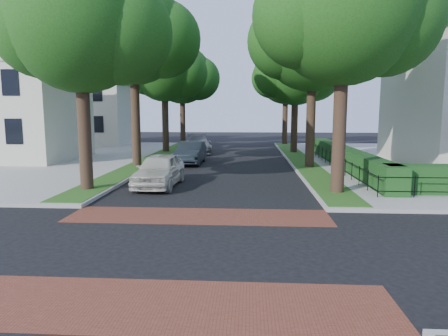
# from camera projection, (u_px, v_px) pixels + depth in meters

# --- Properties ---
(ground) EXTENTS (120.00, 120.00, 0.00)m
(ground) POSITION_uv_depth(u_px,v_px,m) (184.00, 247.00, 10.59)
(ground) COLOR black
(ground) RESTS_ON ground
(crosswalk_far) EXTENTS (9.00, 2.20, 0.01)m
(crosswalk_far) POSITION_uv_depth(u_px,v_px,m) (199.00, 216.00, 13.75)
(crosswalk_far) COLOR brown
(crosswalk_far) RESTS_ON ground
(crosswalk_near) EXTENTS (9.00, 2.20, 0.01)m
(crosswalk_near) POSITION_uv_depth(u_px,v_px,m) (156.00, 305.00, 7.43)
(crosswalk_near) COLOR brown
(crosswalk_near) RESTS_ON ground
(grass_strip_ne) EXTENTS (1.60, 29.80, 0.02)m
(grass_strip_ne) POSITION_uv_depth(u_px,v_px,m) (300.00, 159.00, 29.11)
(grass_strip_ne) COLOR #2A4E16
(grass_strip_ne) RESTS_ON sidewalk_ne
(grass_strip_nw) EXTENTS (1.60, 29.80, 0.02)m
(grass_strip_nw) POSITION_uv_depth(u_px,v_px,m) (154.00, 158.00, 29.78)
(grass_strip_nw) COLOR #2A4E16
(grass_strip_nw) RESTS_ON sidewalk_nw
(tree_right_near) EXTENTS (7.75, 6.67, 10.66)m
(tree_right_near) POSITION_uv_depth(u_px,v_px,m) (345.00, 12.00, 16.32)
(tree_right_near) COLOR black
(tree_right_near) RESTS_ON sidewalk_ne
(tree_right_mid) EXTENTS (8.25, 7.09, 11.22)m
(tree_right_mid) POSITION_uv_depth(u_px,v_px,m) (314.00, 38.00, 24.19)
(tree_right_mid) COLOR black
(tree_right_mid) RESTS_ON sidewalk_ne
(tree_right_far) EXTENTS (7.25, 6.23, 9.74)m
(tree_right_far) POSITION_uv_depth(u_px,v_px,m) (296.00, 71.00, 33.21)
(tree_right_far) COLOR black
(tree_right_far) RESTS_ON sidewalk_ne
(tree_right_back) EXTENTS (7.50, 6.45, 10.20)m
(tree_right_back) POSITION_uv_depth(u_px,v_px,m) (287.00, 76.00, 42.06)
(tree_right_back) COLOR black
(tree_right_back) RESTS_ON sidewalk_ne
(tree_left_near) EXTENTS (7.50, 6.45, 10.20)m
(tree_left_near) POSITION_uv_depth(u_px,v_px,m) (84.00, 25.00, 17.06)
(tree_left_near) COLOR black
(tree_left_near) RESTS_ON sidewalk_nw
(tree_left_mid) EXTENTS (8.00, 6.88, 11.48)m
(tree_left_mid) POSITION_uv_depth(u_px,v_px,m) (136.00, 34.00, 24.82)
(tree_left_mid) COLOR black
(tree_left_mid) RESTS_ON sidewalk_nw
(tree_left_far) EXTENTS (7.00, 6.02, 9.86)m
(tree_left_far) POSITION_uv_depth(u_px,v_px,m) (166.00, 70.00, 33.86)
(tree_left_far) COLOR black
(tree_left_far) RESTS_ON sidewalk_nw
(tree_left_back) EXTENTS (7.75, 6.66, 10.44)m
(tree_left_back) POSITION_uv_depth(u_px,v_px,m) (183.00, 76.00, 42.73)
(tree_left_back) COLOR black
(tree_left_back) RESTS_ON sidewalk_nw
(hedge_main_road) EXTENTS (1.00, 18.00, 1.20)m
(hedge_main_road) POSITION_uv_depth(u_px,v_px,m) (345.00, 157.00, 24.83)
(hedge_main_road) COLOR #183D15
(hedge_main_road) RESTS_ON sidewalk_ne
(fence_main_road) EXTENTS (0.06, 18.00, 0.90)m
(fence_main_road) POSITION_uv_depth(u_px,v_px,m) (332.00, 160.00, 24.90)
(fence_main_road) COLOR black
(fence_main_road) RESTS_ON sidewalk_ne
(house_left_near) EXTENTS (10.00, 9.00, 10.14)m
(house_left_near) POSITION_uv_depth(u_px,v_px,m) (10.00, 91.00, 28.64)
(house_left_near) COLOR beige
(house_left_near) RESTS_ON sidewalk_nw
(house_left_far) EXTENTS (10.00, 9.00, 10.14)m
(house_left_far) POSITION_uv_depth(u_px,v_px,m) (88.00, 98.00, 42.47)
(house_left_far) COLOR beige
(house_left_far) RESTS_ON sidewalk_nw
(parked_car_front) EXTENTS (1.99, 4.68, 1.58)m
(parked_car_front) POSITION_uv_depth(u_px,v_px,m) (159.00, 170.00, 19.17)
(parked_car_front) COLOR beige
(parked_car_front) RESTS_ON ground
(parked_car_middle) EXTENTS (1.70, 4.69, 1.54)m
(parked_car_middle) POSITION_uv_depth(u_px,v_px,m) (191.00, 153.00, 27.47)
(parked_car_middle) COLOR black
(parked_car_middle) RESTS_ON ground
(parked_car_rear) EXTENTS (2.97, 5.57, 1.54)m
(parked_car_rear) POSITION_uv_depth(u_px,v_px,m) (198.00, 144.00, 34.44)
(parked_car_rear) COLOR slate
(parked_car_rear) RESTS_ON ground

